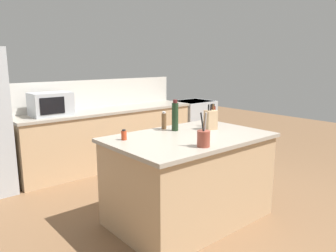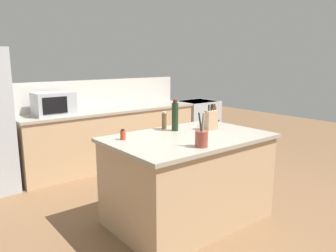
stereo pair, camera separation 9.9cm
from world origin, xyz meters
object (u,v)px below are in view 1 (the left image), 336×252
object	(u,v)px
range_oven	(193,123)
wine_bottle	(175,116)
microwave	(51,104)
spice_jar_paprika	(124,135)
utensil_crock	(204,138)
pepper_grinder	(164,121)
vinegar_bottle	(213,116)
knife_block	(211,120)

from	to	relation	value
range_oven	wine_bottle	bearing A→B (deg)	-138.55
microwave	spice_jar_paprika	world-z (taller)	microwave
range_oven	utensil_crock	size ratio (longest dim) A/B	2.87
pepper_grinder	spice_jar_paprika	world-z (taller)	pepper_grinder
range_oven	pepper_grinder	world-z (taller)	pepper_grinder
pepper_grinder	vinegar_bottle	bearing A→B (deg)	-26.65
utensil_crock	range_oven	bearing A→B (deg)	47.05
range_oven	knife_block	xyz separation A→B (m)	(-1.80, -2.12, 0.59)
knife_block	wine_bottle	distance (m)	0.42
spice_jar_paprika	vinegar_bottle	world-z (taller)	vinegar_bottle
knife_block	pepper_grinder	distance (m)	0.54
pepper_grinder	vinegar_bottle	size ratio (longest dim) A/B	0.75
knife_block	vinegar_bottle	size ratio (longest dim) A/B	1.06
microwave	utensil_crock	world-z (taller)	microwave
range_oven	wine_bottle	xyz separation A→B (m)	(-2.16, -1.91, 0.64)
knife_block	vinegar_bottle	distance (m)	0.17
knife_block	spice_jar_paprika	xyz separation A→B (m)	(-1.04, 0.21, -0.06)
vinegar_bottle	spice_jar_paprika	bearing A→B (deg)	174.40
spice_jar_paprika	utensil_crock	bearing A→B (deg)	-58.77
microwave	pepper_grinder	world-z (taller)	microwave
spice_jar_paprika	pepper_grinder	bearing A→B (deg)	13.33
wine_bottle	spice_jar_paprika	bearing A→B (deg)	179.94
microwave	utensil_crock	size ratio (longest dim) A/B	1.73
pepper_grinder	range_oven	bearing A→B (deg)	38.64
microwave	vinegar_bottle	xyz separation A→B (m)	(1.18, -2.02, -0.04)
spice_jar_paprika	vinegar_bottle	distance (m)	1.18
utensil_crock	vinegar_bottle	xyz separation A→B (m)	(0.76, 0.58, 0.05)
knife_block	vinegar_bottle	world-z (taller)	knife_block
wine_bottle	spice_jar_paprika	distance (m)	0.69
pepper_grinder	wine_bottle	world-z (taller)	wine_bottle
range_oven	microwave	size ratio (longest dim) A/B	1.66
microwave	spice_jar_paprika	xyz separation A→B (m)	(0.00, -1.91, -0.12)
range_oven	microwave	world-z (taller)	microwave
wine_bottle	pepper_grinder	bearing A→B (deg)	102.92
range_oven	spice_jar_paprika	bearing A→B (deg)	-146.10
utensil_crock	pepper_grinder	size ratio (longest dim) A/B	1.57
pepper_grinder	wine_bottle	distance (m)	0.17
pepper_grinder	wine_bottle	bearing A→B (deg)	-77.08
wine_bottle	vinegar_bottle	xyz separation A→B (m)	(0.50, -0.11, -0.04)
wine_bottle	spice_jar_paprika	xyz separation A→B (m)	(-0.68, 0.00, -0.12)
pepper_grinder	knife_block	bearing A→B (deg)	-42.88
vinegar_bottle	pepper_grinder	bearing A→B (deg)	153.35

